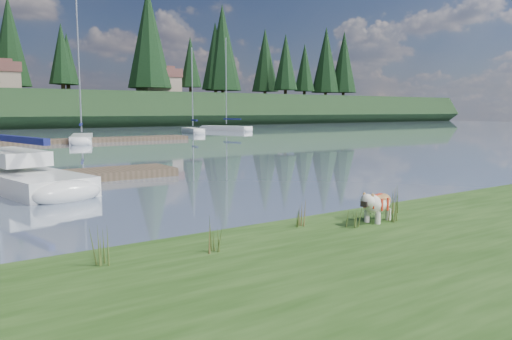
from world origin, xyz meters
TOP-DOWN VIEW (x-y plane):
  - bank at (0.00, -6.00)m, footprint 60.00×9.00m
  - bulldog at (3.05, -2.61)m, footprint 0.99×0.55m
  - dock_far at (2.00, 30.00)m, footprint 26.00×2.20m
  - sailboat_bg_3 at (6.73, 30.75)m, footprint 3.62×7.57m
  - sailboat_bg_4 at (20.69, 39.33)m, footprint 2.50×6.14m
  - sailboat_bg_5 at (26.87, 43.28)m, footprint 3.73×7.83m
  - weed_0 at (-0.57, -2.67)m, footprint 0.17×0.14m
  - weed_1 at (1.55, -2.07)m, footprint 0.17×0.14m
  - weed_2 at (3.26, -2.81)m, footprint 0.17×0.14m
  - weed_3 at (-2.15, -2.34)m, footprint 0.17×0.14m
  - weed_4 at (2.32, -2.72)m, footprint 0.17×0.14m
  - weed_5 at (3.93, -2.30)m, footprint 0.17×0.14m
  - mud_lip at (0.00, -1.60)m, footprint 60.00×0.50m
  - conifer_5 at (15.00, 70.00)m, footprint 3.96×3.96m
  - conifer_6 at (28.00, 68.00)m, footprint 7.04×7.04m
  - conifer_7 at (42.00, 71.00)m, footprint 5.28×5.28m
  - conifer_8 at (55.00, 67.00)m, footprint 4.62×4.62m
  - conifer_9 at (68.00, 70.00)m, footprint 5.94×5.94m
  - house_2 at (30.00, 69.00)m, footprint 6.30×5.30m

SIDE VIEW (x-z plane):
  - mud_lip at x=0.00m, z-range 0.00..0.14m
  - dock_far at x=2.00m, z-range 0.00..0.30m
  - bank at x=0.00m, z-range 0.00..0.35m
  - sailboat_bg_5 at x=26.87m, z-range -5.22..5.86m
  - sailboat_bg_3 at x=6.73m, z-range -5.20..5.85m
  - sailboat_bg_4 at x=20.69m, z-range -4.22..4.89m
  - weed_4 at x=2.32m, z-range 0.32..0.71m
  - weed_1 at x=1.55m, z-range 0.31..0.85m
  - weed_2 at x=3.26m, z-range 0.30..0.88m
  - weed_3 at x=-2.15m, z-range 0.30..0.88m
  - weed_0 at x=-0.57m, z-range 0.30..0.92m
  - weed_5 at x=3.93m, z-range 0.30..0.93m
  - bulldog at x=3.05m, z-range 0.42..1.00m
  - house_2 at x=30.00m, z-range 4.99..9.64m
  - conifer_5 at x=15.00m, z-range 5.65..16.00m
  - conifer_8 at x=55.00m, z-range 5.62..17.40m
  - conifer_7 at x=42.00m, z-range 5.59..18.79m
  - conifer_9 at x=68.00m, z-range 5.55..20.18m
  - conifer_6 at x=28.00m, z-range 5.49..22.49m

